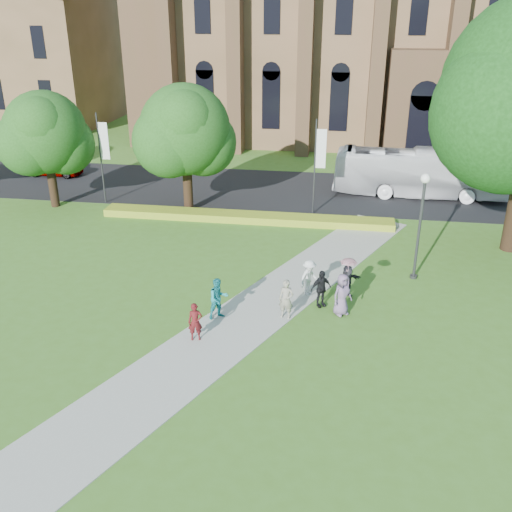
% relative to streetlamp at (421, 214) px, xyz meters
% --- Properties ---
extents(ground, '(160.00, 160.00, 0.00)m').
position_rel_streetlamp_xyz_m(ground, '(-7.50, -6.50, -3.30)').
color(ground, '#447021').
rests_on(ground, ground).
extents(road, '(160.00, 10.00, 0.02)m').
position_rel_streetlamp_xyz_m(road, '(-7.50, 13.50, -3.29)').
color(road, black).
rests_on(road, ground).
extents(footpath, '(15.58, 28.54, 0.04)m').
position_rel_streetlamp_xyz_m(footpath, '(-7.50, -5.50, -3.28)').
color(footpath, '#B2B2A8').
rests_on(footpath, ground).
extents(flower_hedge, '(18.00, 1.40, 0.45)m').
position_rel_streetlamp_xyz_m(flower_hedge, '(-9.50, 6.70, -3.07)').
color(flower_hedge, '#CCD22A').
rests_on(flower_hedge, ground).
extents(building_west, '(22.00, 14.00, 18.30)m').
position_rel_streetlamp_xyz_m(building_west, '(-41.50, 35.50, 5.91)').
color(building_west, brown).
rests_on(building_west, ground).
extents(streetlamp, '(0.44, 0.44, 5.24)m').
position_rel_streetlamp_xyz_m(streetlamp, '(0.00, 0.00, 0.00)').
color(streetlamp, '#38383D').
rests_on(streetlamp, ground).
extents(street_tree_0, '(5.20, 5.20, 7.50)m').
position_rel_streetlamp_xyz_m(street_tree_0, '(-22.50, 7.50, 1.58)').
color(street_tree_0, '#332114').
rests_on(street_tree_0, ground).
extents(street_tree_1, '(5.60, 5.60, 8.05)m').
position_rel_streetlamp_xyz_m(street_tree_1, '(-13.50, 8.00, 1.93)').
color(street_tree_1, '#332114').
rests_on(street_tree_1, ground).
extents(banner_pole_0, '(0.70, 0.10, 6.00)m').
position_rel_streetlamp_xyz_m(banner_pole_0, '(-5.39, 8.70, 0.09)').
color(banner_pole_0, '#38383D').
rests_on(banner_pole_0, ground).
extents(banner_pole_1, '(0.70, 0.10, 6.00)m').
position_rel_streetlamp_xyz_m(banner_pole_1, '(-19.39, 8.70, 0.09)').
color(banner_pole_1, '#38383D').
rests_on(banner_pole_1, ground).
extents(tour_coach, '(11.87, 3.12, 3.28)m').
position_rel_streetlamp_xyz_m(tour_coach, '(1.49, 13.50, -1.63)').
color(tour_coach, silver).
rests_on(tour_coach, road).
extents(car_0, '(4.53, 1.92, 1.53)m').
position_rel_streetlamp_xyz_m(car_0, '(-26.12, 14.49, -2.51)').
color(car_0, gray).
rests_on(car_0, road).
extents(pedestrian_0, '(0.65, 0.51, 1.57)m').
position_rel_streetlamp_xyz_m(pedestrian_0, '(-9.09, -7.18, -2.47)').
color(pedestrian_0, '#511214').
rests_on(pedestrian_0, footpath).
extents(pedestrian_1, '(1.12, 1.08, 1.82)m').
position_rel_streetlamp_xyz_m(pedestrian_1, '(-8.56, -5.35, -2.35)').
color(pedestrian_1, teal).
rests_on(pedestrian_1, footpath).
extents(pedestrian_2, '(1.13, 1.25, 1.68)m').
position_rel_streetlamp_xyz_m(pedestrian_2, '(-4.95, -2.57, -2.41)').
color(pedestrian_2, silver).
rests_on(pedestrian_2, footpath).
extents(pedestrian_3, '(1.06, 0.90, 1.70)m').
position_rel_streetlamp_xyz_m(pedestrian_3, '(-4.36, -3.63, -2.41)').
color(pedestrian_3, black).
rests_on(pedestrian_3, footpath).
extents(pedestrian_4, '(1.09, 1.04, 1.87)m').
position_rel_streetlamp_xyz_m(pedestrian_4, '(-3.43, -4.22, -2.32)').
color(pedestrian_4, slate).
rests_on(pedestrian_4, footpath).
extents(pedestrian_5, '(1.28, 1.42, 1.57)m').
position_rel_streetlamp_xyz_m(pedestrian_5, '(-3.23, -2.62, -2.47)').
color(pedestrian_5, '#222128').
rests_on(pedestrian_5, footpath).
extents(pedestrian_6, '(0.69, 0.52, 1.74)m').
position_rel_streetlamp_xyz_m(pedestrian_6, '(-5.75, -4.90, -2.39)').
color(pedestrian_6, gray).
rests_on(pedestrian_6, footpath).
extents(parasol, '(0.85, 0.85, 0.60)m').
position_rel_streetlamp_xyz_m(parasol, '(-3.25, -4.12, -1.08)').
color(parasol, '#E6A2B7').
rests_on(parasol, pedestrian_4).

